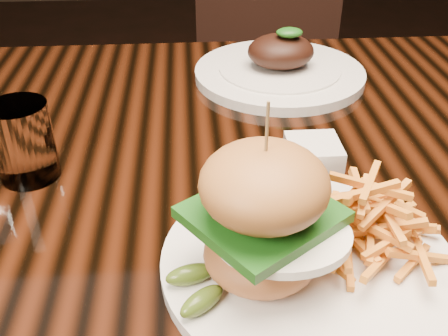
{
  "coord_description": "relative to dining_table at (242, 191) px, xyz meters",
  "views": [
    {
      "loc": [
        -0.08,
        -0.65,
        1.15
      ],
      "look_at": [
        -0.04,
        -0.14,
        0.81
      ],
      "focal_mm": 42.0,
      "sensor_mm": 36.0,
      "label": 1
    }
  ],
  "objects": [
    {
      "name": "far_dish",
      "position": [
        0.09,
        0.25,
        0.1
      ],
      "size": [
        0.31,
        0.31,
        0.1
      ],
      "rotation": [
        0.0,
        0.0,
        -0.43
      ],
      "color": "silver",
      "rests_on": "dining_table"
    },
    {
      "name": "burger_plate",
      "position": [
        0.04,
        -0.25,
        0.13
      ],
      "size": [
        0.31,
        0.31,
        0.21
      ],
      "rotation": [
        0.0,
        0.0,
        0.42
      ],
      "color": "silver",
      "rests_on": "dining_table"
    },
    {
      "name": "dining_table",
      "position": [
        0.0,
        0.0,
        0.0
      ],
      "size": [
        1.6,
        0.9,
        0.75
      ],
      "color": "black",
      "rests_on": "ground"
    },
    {
      "name": "ramekin",
      "position": [
        0.09,
        -0.05,
        0.09
      ],
      "size": [
        0.09,
        0.09,
        0.03
      ],
      "primitive_type": "cube",
      "rotation": [
        0.0,
        0.0,
        0.34
      ],
      "color": "silver",
      "rests_on": "dining_table"
    },
    {
      "name": "chair_far",
      "position": [
        0.17,
        0.89,
        -0.13
      ],
      "size": [
        0.52,
        0.53,
        0.95
      ],
      "rotation": [
        0.0,
        0.0,
        -0.14
      ],
      "color": "black",
      "rests_on": "ground"
    },
    {
      "name": "water_tumbler",
      "position": [
        -0.29,
        -0.05,
        0.13
      ],
      "size": [
        0.08,
        0.08,
        0.11
      ],
      "primitive_type": "cylinder",
      "color": "white",
      "rests_on": "dining_table"
    }
  ]
}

